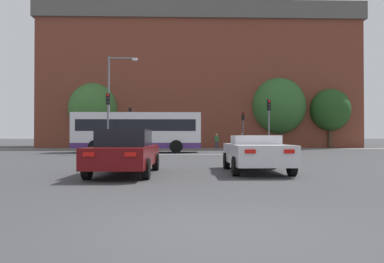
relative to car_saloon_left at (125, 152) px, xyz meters
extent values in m
plane|color=#3D3D3F|center=(2.25, -7.57, -0.77)|extent=(400.00, 400.00, 0.00)
cube|color=silver|center=(2.25, 13.91, -0.76)|extent=(9.16, 0.30, 0.01)
cube|color=gray|center=(2.25, 25.63, -0.76)|extent=(70.17, 2.50, 0.01)
cube|color=brown|center=(4.08, 34.62, 6.39)|extent=(36.17, 12.97, 14.31)
cube|color=#5B5954|center=(4.08, 34.62, 14.54)|extent=(36.90, 13.49, 1.99)
cube|color=brown|center=(-10.05, 36.37, 16.59)|extent=(0.90, 0.90, 2.12)
cube|color=brown|center=(-0.55, 34.63, 16.59)|extent=(0.90, 0.90, 2.12)
cube|color=brown|center=(8.26, 33.03, 16.59)|extent=(0.90, 0.90, 2.12)
cube|color=brown|center=(17.18, 34.88, 16.59)|extent=(0.90, 0.90, 2.12)
cylinder|color=brown|center=(14.16, 34.62, 17.59)|extent=(3.64, 3.64, 4.10)
cube|color=#600C0F|center=(0.00, 0.01, -0.13)|extent=(1.96, 4.90, 0.63)
cube|color=black|center=(0.00, -0.04, 0.47)|extent=(1.63, 2.22, 0.56)
cylinder|color=black|center=(-0.84, 1.54, -0.45)|extent=(0.24, 0.65, 0.64)
cylinder|color=black|center=(0.92, 1.49, -0.45)|extent=(0.24, 0.65, 0.64)
cylinder|color=black|center=(-0.92, -1.47, -0.45)|extent=(0.24, 0.65, 0.64)
cylinder|color=black|center=(0.84, -1.51, -0.45)|extent=(0.24, 0.65, 0.64)
cube|color=red|center=(-0.63, -2.42, 0.03)|extent=(0.32, 0.06, 0.12)
cube|color=red|center=(0.50, -2.45, 0.03)|extent=(0.32, 0.06, 0.12)
cube|color=silver|center=(4.57, 0.71, -0.11)|extent=(1.95, 4.39, 0.68)
cube|color=silver|center=(4.58, 0.82, 0.39)|extent=(1.65, 1.33, 0.32)
cylinder|color=black|center=(3.68, 2.07, -0.45)|extent=(0.23, 0.64, 0.64)
cylinder|color=black|center=(5.50, 2.05, -0.45)|extent=(0.23, 0.64, 0.64)
cylinder|color=black|center=(3.65, -0.63, -0.45)|extent=(0.23, 0.64, 0.64)
cylinder|color=black|center=(5.47, -0.65, -0.45)|extent=(0.23, 0.64, 0.64)
cube|color=red|center=(3.96, -1.49, 0.06)|extent=(0.32, 0.05, 0.12)
cube|color=red|center=(5.14, -1.50, 0.06)|extent=(0.32, 0.05, 0.12)
cube|color=silver|center=(-1.60, 17.33, 0.98)|extent=(10.02, 2.54, 2.80)
cube|color=#4C2870|center=(-1.60, 17.33, -0.20)|extent=(10.04, 2.56, 0.44)
cube|color=black|center=(-1.60, 17.33, 1.38)|extent=(9.22, 2.57, 0.90)
cylinder|color=black|center=(-4.71, 16.11, -0.27)|extent=(1.00, 0.28, 1.00)
cylinder|color=black|center=(-4.71, 18.54, -0.27)|extent=(1.00, 0.28, 1.00)
cylinder|color=black|center=(1.50, 16.11, -0.27)|extent=(1.00, 0.28, 1.00)
cylinder|color=black|center=(1.50, 18.54, -0.27)|extent=(1.00, 0.28, 1.00)
cylinder|color=slate|center=(-3.36, 14.20, 1.01)|extent=(0.12, 0.12, 3.56)
cube|color=black|center=(-3.36, 14.20, 3.20)|extent=(0.26, 0.20, 0.80)
sphere|color=red|center=(-3.36, 14.07, 3.45)|extent=(0.17, 0.17, 0.17)
sphere|color=black|center=(-3.36, 14.07, 3.20)|extent=(0.17, 0.17, 0.17)
sphere|color=black|center=(-3.36, 14.07, 2.94)|extent=(0.17, 0.17, 0.17)
cylinder|color=slate|center=(8.18, 25.12, 0.69)|extent=(0.12, 0.12, 2.92)
cube|color=black|center=(8.18, 25.12, 2.55)|extent=(0.26, 0.20, 0.80)
sphere|color=red|center=(8.18, 24.99, 2.81)|extent=(0.17, 0.17, 0.17)
sphere|color=black|center=(8.18, 24.99, 2.55)|extent=(0.17, 0.17, 0.17)
sphere|color=black|center=(8.18, 24.99, 2.30)|extent=(0.17, 0.17, 0.17)
cylinder|color=slate|center=(-3.30, 25.31, 0.93)|extent=(0.12, 0.12, 3.38)
cube|color=black|center=(-3.30, 25.31, 3.02)|extent=(0.26, 0.20, 0.80)
sphere|color=black|center=(-3.30, 25.19, 3.27)|extent=(0.17, 0.17, 0.17)
sphere|color=black|center=(-3.30, 25.19, 3.02)|extent=(0.17, 0.17, 0.17)
sphere|color=#1ED14C|center=(-3.30, 25.19, 2.76)|extent=(0.17, 0.17, 0.17)
cylinder|color=slate|center=(8.32, 14.52, 0.83)|extent=(0.12, 0.12, 3.19)
cube|color=black|center=(8.32, 14.52, 2.82)|extent=(0.26, 0.20, 0.80)
sphere|color=red|center=(8.32, 14.39, 3.08)|extent=(0.17, 0.17, 0.17)
sphere|color=black|center=(8.32, 14.39, 2.82)|extent=(0.17, 0.17, 0.17)
sphere|color=black|center=(8.32, 14.39, 2.56)|extent=(0.17, 0.17, 0.17)
cylinder|color=slate|center=(-3.91, 17.40, 3.09)|extent=(0.16, 0.16, 7.72)
cylinder|color=slate|center=(-2.87, 17.40, 6.81)|extent=(2.08, 0.10, 0.10)
ellipsoid|color=#B2B2B7|center=(-1.83, 17.40, 6.71)|extent=(0.50, 0.36, 0.22)
cylinder|color=#333851|center=(5.42, 25.32, -0.39)|extent=(0.13, 0.13, 0.75)
cylinder|color=#333851|center=(5.59, 25.34, -0.39)|extent=(0.13, 0.13, 0.75)
cube|color=#336B38|center=(5.50, 25.33, 0.28)|extent=(0.42, 0.26, 0.59)
sphere|color=tan|center=(5.50, 25.33, 0.69)|extent=(0.22, 0.22, 0.22)
cylinder|color=#333851|center=(8.38, 26.44, -0.38)|extent=(0.13, 0.13, 0.77)
cylinder|color=#333851|center=(8.22, 26.49, -0.38)|extent=(0.13, 0.13, 0.77)
cube|color=#B21E23|center=(8.30, 26.47, 0.31)|extent=(0.45, 0.34, 0.61)
sphere|color=tan|center=(8.30, 26.47, 0.73)|extent=(0.23, 0.23, 0.23)
cylinder|color=#4C3823|center=(18.25, 27.90, 0.41)|extent=(0.36, 0.36, 2.36)
ellipsoid|color=#234C1E|center=(18.25, 27.90, 3.45)|extent=(4.37, 4.37, 4.59)
cylinder|color=#4C3823|center=(12.66, 28.44, 0.30)|extent=(0.36, 0.36, 2.14)
ellipsoid|color=#33662D|center=(12.66, 28.44, 3.90)|extent=(5.94, 5.94, 6.24)
cylinder|color=#4C3823|center=(-7.73, 28.77, 0.24)|extent=(0.36, 0.36, 2.02)
ellipsoid|color=#3D7033|center=(-7.73, 28.77, 3.56)|extent=(5.44, 5.44, 5.71)
camera|label=1|loc=(1.88, -12.67, 0.52)|focal=35.00mm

